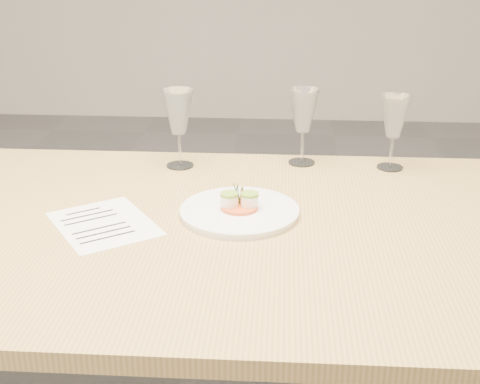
# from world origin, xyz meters

# --- Properties ---
(dining_table) EXTENTS (2.40, 1.00, 0.75)m
(dining_table) POSITION_xyz_m (0.00, 0.00, 0.68)
(dining_table) COLOR tan
(dining_table) RESTS_ON ground
(dinner_plate) EXTENTS (0.28, 0.28, 0.07)m
(dinner_plate) POSITION_xyz_m (0.21, 0.06, 0.76)
(dinner_plate) COLOR white
(dinner_plate) RESTS_ON dining_table
(recipe_sheet) EXTENTS (0.31, 0.32, 0.00)m
(recipe_sheet) POSITION_xyz_m (-0.09, -0.01, 0.75)
(recipe_sheet) COLOR white
(recipe_sheet) RESTS_ON dining_table
(wine_glass_1) EXTENTS (0.09, 0.09, 0.22)m
(wine_glass_1) POSITION_xyz_m (0.02, 0.38, 0.90)
(wine_glass_1) COLOR white
(wine_glass_1) RESTS_ON dining_table
(wine_glass_2) EXTENTS (0.09, 0.09, 0.21)m
(wine_glass_2) POSITION_xyz_m (0.37, 0.43, 0.90)
(wine_glass_2) COLOR white
(wine_glass_2) RESTS_ON dining_table
(wine_glass_3) EXTENTS (0.08, 0.08, 0.21)m
(wine_glass_3) POSITION_xyz_m (0.61, 0.41, 0.90)
(wine_glass_3) COLOR white
(wine_glass_3) RESTS_ON dining_table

